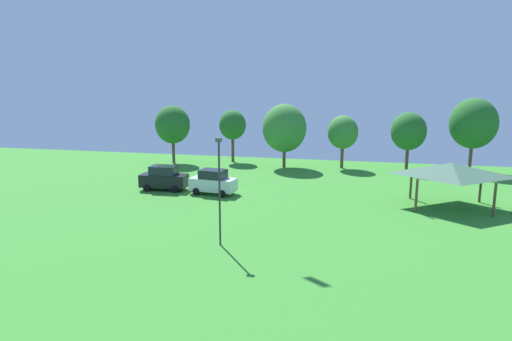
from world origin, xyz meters
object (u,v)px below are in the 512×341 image
at_px(light_post_0, 219,186).
at_px(treeline_tree_1, 233,125).
at_px(treeline_tree_2, 284,128).
at_px(treeline_tree_4, 409,131).
at_px(parked_car_second_from_left, 213,182).
at_px(parked_car_leftmost, 164,178).
at_px(park_pavilion, 452,169).
at_px(treeline_tree_0, 173,125).
at_px(treeline_tree_3, 343,132).
at_px(treeline_tree_5, 474,123).

bearing_deg(light_post_0, treeline_tree_1, 104.49).
distance_m(treeline_tree_2, treeline_tree_4, 13.80).
distance_m(parked_car_second_from_left, treeline_tree_2, 14.95).
distance_m(parked_car_leftmost, parked_car_second_from_left, 4.92).
bearing_deg(park_pavilion, light_post_0, -140.84).
xyz_separation_m(parked_car_second_from_left, park_pavilion, (19.74, 0.20, 1.98)).
distance_m(treeline_tree_0, treeline_tree_3, 20.35).
relative_size(parked_car_second_from_left, treeline_tree_0, 0.60).
distance_m(park_pavilion, treeline_tree_5, 16.92).
bearing_deg(park_pavilion, parked_car_second_from_left, -179.42).
bearing_deg(treeline_tree_1, treeline_tree_3, -5.30).
relative_size(parked_car_leftmost, treeline_tree_0, 0.62).
relative_size(parked_car_second_from_left, treeline_tree_1, 0.66).
distance_m(parked_car_leftmost, treeline_tree_5, 33.72).
xyz_separation_m(light_post_0, treeline_tree_4, (13.24, 27.44, 0.71)).
distance_m(parked_car_leftmost, treeline_tree_2, 16.59).
height_order(parked_car_second_from_left, treeline_tree_3, treeline_tree_3).
relative_size(light_post_0, treeline_tree_1, 1.03).
distance_m(park_pavilion, light_post_0, 19.65).
distance_m(parked_car_leftmost, park_pavilion, 24.72).
height_order(parked_car_second_from_left, treeline_tree_0, treeline_tree_0).
bearing_deg(treeline_tree_3, treeline_tree_0, -176.23).
height_order(treeline_tree_3, treeline_tree_4, treeline_tree_4).
bearing_deg(parked_car_leftmost, park_pavilion, -3.14).
relative_size(park_pavilion, treeline_tree_0, 1.01).
xyz_separation_m(parked_car_leftmost, treeline_tree_0, (-4.81, 13.43, 3.59)).
xyz_separation_m(treeline_tree_1, treeline_tree_3, (13.47, -1.25, -0.42)).
relative_size(parked_car_second_from_left, treeline_tree_5, 0.52).
bearing_deg(treeline_tree_4, treeline_tree_5, 8.53).
height_order(treeline_tree_3, treeline_tree_5, treeline_tree_5).
bearing_deg(treeline_tree_5, treeline_tree_3, -175.59).
xyz_separation_m(park_pavilion, treeline_tree_2, (-15.72, 13.76, 1.52)).
bearing_deg(parked_car_leftmost, treeline_tree_3, 40.98).
height_order(treeline_tree_1, treeline_tree_3, treeline_tree_1).
height_order(treeline_tree_0, treeline_tree_1, treeline_tree_0).
height_order(treeline_tree_0, treeline_tree_5, treeline_tree_5).
xyz_separation_m(parked_car_leftmost, treeline_tree_5, (29.46, 15.85, 4.24)).
height_order(park_pavilion, treeline_tree_1, treeline_tree_1).
bearing_deg(park_pavilion, treeline_tree_0, 155.15).
xyz_separation_m(light_post_0, treeline_tree_5, (20.05, 28.46, 1.64)).
distance_m(light_post_0, treeline_tree_3, 28.05).
relative_size(parked_car_leftmost, treeline_tree_1, 0.68).
bearing_deg(treeline_tree_1, treeline_tree_5, -0.36).
distance_m(treeline_tree_0, treeline_tree_4, 27.50).
height_order(light_post_0, treeline_tree_0, treeline_tree_0).
distance_m(park_pavilion, treeline_tree_4, 15.22).
bearing_deg(parked_car_leftmost, treeline_tree_1, 80.17).
bearing_deg(light_post_0, treeline_tree_4, 64.23).
bearing_deg(parked_car_second_from_left, treeline_tree_1, 106.84).
bearing_deg(treeline_tree_5, park_pavilion, -106.70).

